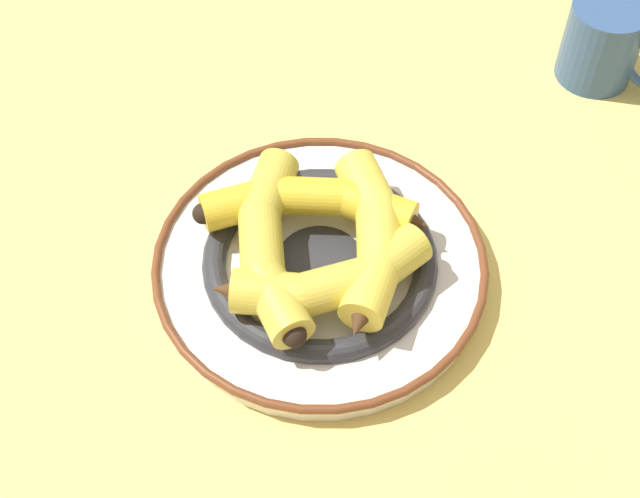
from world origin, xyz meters
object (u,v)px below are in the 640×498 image
banana_c (372,240)px  banana_d (313,203)px  banana_a (269,240)px  coffee_mug (605,42)px  decorative_bowl (320,264)px  banana_b (328,282)px

banana_c → banana_d: bearing=50.1°
banana_a → coffee_mug: bearing=122.6°
decorative_bowl → banana_d: 0.06m
banana_a → banana_c: banana_c is taller
banana_a → banana_b: size_ratio=1.00×
banana_c → coffee_mug: 0.37m
banana_b → banana_c: bearing=30.3°
banana_c → decorative_bowl: bearing=88.9°
banana_b → banana_c: 0.06m
banana_d → coffee_mug: bearing=-141.2°
decorative_bowl → banana_c: banana_c is taller
banana_d → banana_b: bearing=101.4°
decorative_bowl → banana_d: bearing=-41.6°
banana_c → banana_d: (0.07, -0.00, -0.00)m
banana_b → banana_c: size_ratio=1.02×
banana_a → banana_d: size_ratio=0.94×
banana_d → banana_a: bearing=51.2°
banana_a → banana_c: size_ratio=1.02×
decorative_bowl → banana_c: 0.06m
banana_d → banana_c: bearing=142.9°
banana_b → banana_c: banana_c is taller
decorative_bowl → banana_d: (0.03, -0.03, 0.04)m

